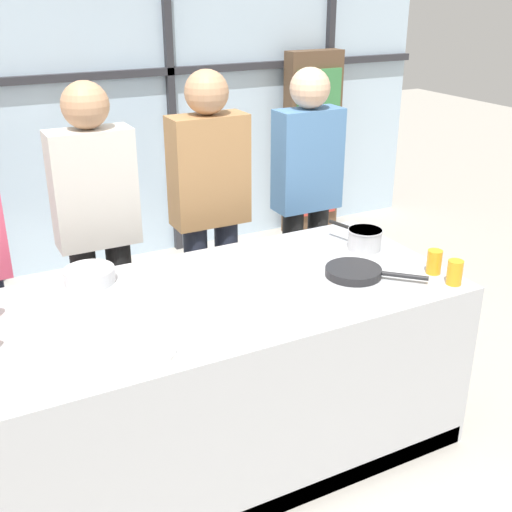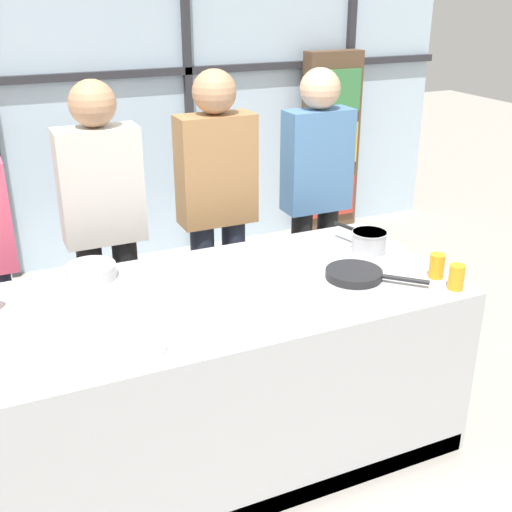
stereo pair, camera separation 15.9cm
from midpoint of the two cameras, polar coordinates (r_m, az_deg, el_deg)
ground_plane at (r=3.44m, az=-4.15°, el=-16.60°), size 18.00×18.00×0.00m
back_window_wall at (r=5.29m, az=-16.70°, el=13.57°), size 6.40×0.10×2.80m
bookshelf at (r=5.98m, az=4.24°, el=9.86°), size 0.52×0.19×1.66m
demo_island at (r=3.18m, az=-4.34°, el=-10.47°), size 2.22×1.04×0.88m
spectator_center_left at (r=3.60m, az=-15.18°, el=2.95°), size 0.44×0.25×1.75m
spectator_center_right at (r=3.78m, az=-5.34°, el=4.76°), size 0.45×0.25×1.77m
spectator_far_right at (r=4.07m, az=3.41°, el=6.06°), size 0.42×0.24×1.74m
frying_pan at (r=3.13m, az=7.35°, el=-1.39°), size 0.40×0.39×0.04m
saucepan at (r=3.44m, az=8.31°, el=1.54°), size 0.18×0.33×0.11m
white_plate at (r=2.53m, az=-11.44°, el=-8.39°), size 0.22×0.22×0.01m
mixing_bowl at (r=3.15m, az=-15.99°, el=-1.63°), size 0.24×0.24×0.07m
juice_glass_near at (r=3.12m, az=15.87°, el=-1.43°), size 0.07×0.07×0.12m
juice_glass_far at (r=3.22m, az=14.20°, el=-0.52°), size 0.07×0.07×0.12m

